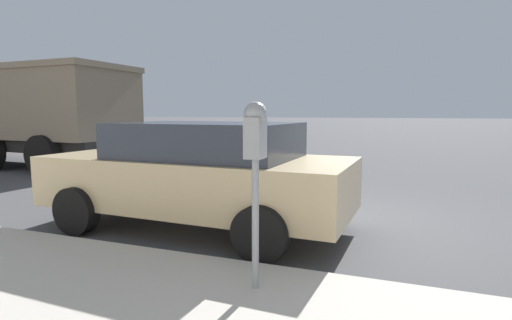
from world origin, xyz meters
The scene contains 4 objects.
ground_plane centered at (0.00, 0.00, 0.00)m, with size 220.00×220.00×0.00m, color #424244.
parking_meter centered at (-2.74, 0.21, 1.34)m, with size 0.21×0.19×1.59m.
car_tan centered at (-0.96, 1.72, 0.79)m, with size 2.10×4.34×1.48m.
dump_truck centered at (3.19, 10.58, 1.69)m, with size 3.07×8.56×2.95m.
Camera 1 is at (-5.82, -0.95, 1.63)m, focal length 28.00 mm.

